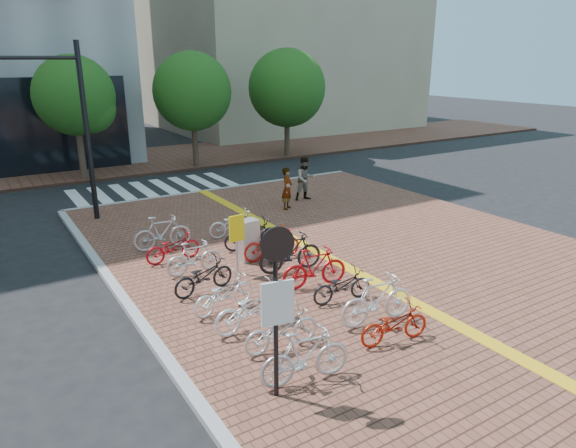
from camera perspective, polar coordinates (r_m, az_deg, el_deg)
ground at (r=12.88m, az=3.45°, el=-9.35°), size 120.00×120.00×0.00m
tactile_strip at (r=11.28m, az=28.01°, el=-15.02°), size 0.40×34.00×0.01m
kerb_north at (r=24.10m, az=-7.33°, el=3.83°), size 14.00×0.25×0.15m
far_sidewalk at (r=31.55m, az=-19.35°, el=6.31°), size 70.00×8.00×0.15m
building_beige at (r=48.20m, az=-1.26°, el=21.64°), size 20.00×18.00×18.00m
crosswalk at (r=25.06m, az=-14.47°, el=3.78°), size 7.50×4.00×0.01m
street_trees at (r=29.25m, az=-8.59°, el=14.24°), size 16.20×4.60×6.35m
bike_0 at (r=9.72m, az=1.92°, el=-14.49°), size 1.85×0.80×1.07m
bike_1 at (r=10.75m, az=-0.76°, el=-11.61°), size 1.72×0.66×0.89m
bike_2 at (r=11.48m, az=-3.87°, el=-9.22°), size 1.98×0.76×1.03m
bike_3 at (r=12.34m, az=-7.17°, el=-7.66°), size 1.78×0.92×0.89m
bike_4 at (r=13.33m, az=-9.37°, el=-5.73°), size 1.79×0.87×0.90m
bike_5 at (r=14.48m, az=-10.40°, el=-3.71°), size 1.61×0.53×0.95m
bike_6 at (r=15.51m, az=-12.67°, el=-2.52°), size 1.69×0.65×0.87m
bike_7 at (r=16.51m, az=-13.80°, el=-0.94°), size 1.86×0.71×1.09m
bike_8 at (r=11.20m, az=11.73°, el=-10.83°), size 1.69×0.81×0.85m
bike_9 at (r=11.82m, az=9.91°, el=-8.29°), size 1.96×0.74×1.15m
bike_10 at (r=12.77m, az=6.01°, el=-6.84°), size 1.64×0.75×0.83m
bike_11 at (r=13.44m, az=2.98°, el=-4.87°), size 1.86×0.83×1.08m
bike_12 at (r=14.39m, az=0.28°, el=-3.16°), size 1.94×0.81×1.13m
bike_13 at (r=15.29m, az=-1.82°, el=-2.23°), size 1.86×0.80×0.95m
bike_14 at (r=16.17m, az=-4.09°, el=-1.11°), size 1.88×0.84×0.95m
bike_15 at (r=17.30m, az=-6.01°, el=0.05°), size 1.81×0.88×0.91m
pedestrian_a at (r=20.35m, az=-0.09°, el=3.97°), size 0.72×0.68×1.66m
pedestrian_b at (r=21.67m, az=1.93°, el=5.04°), size 0.98×0.81×1.82m
utility_box at (r=15.20m, az=-4.44°, el=-1.80°), size 0.61×0.47×1.25m
yellow_sign at (r=14.07m, az=-5.71°, el=-1.08°), size 0.46×0.13×1.71m
notice_sign at (r=8.62m, az=-1.26°, el=-7.73°), size 0.59×0.19×3.20m
traffic_light_pole at (r=19.64m, az=-26.09°, el=12.19°), size 3.41×1.31×6.34m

